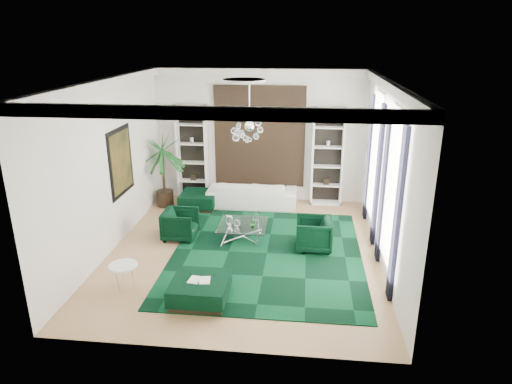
# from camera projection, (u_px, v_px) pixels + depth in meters

# --- Properties ---
(floor) EXTENTS (6.00, 7.00, 0.02)m
(floor) POSITION_uv_depth(u_px,v_px,m) (244.00, 251.00, 10.43)
(floor) COLOR tan
(floor) RESTS_ON ground
(ceiling) EXTENTS (6.00, 7.00, 0.02)m
(ceiling) POSITION_uv_depth(u_px,v_px,m) (242.00, 80.00, 9.17)
(ceiling) COLOR white
(ceiling) RESTS_ON ground
(wall_back) EXTENTS (6.00, 0.02, 3.80)m
(wall_back) POSITION_uv_depth(u_px,v_px,m) (260.00, 136.00, 13.10)
(wall_back) COLOR silver
(wall_back) RESTS_ON ground
(wall_front) EXTENTS (6.00, 0.02, 3.80)m
(wall_front) POSITION_uv_depth(u_px,v_px,m) (210.00, 240.00, 6.50)
(wall_front) COLOR silver
(wall_front) RESTS_ON ground
(wall_left) EXTENTS (0.02, 7.00, 3.80)m
(wall_left) POSITION_uv_depth(u_px,v_px,m) (109.00, 167.00, 10.11)
(wall_left) COLOR silver
(wall_left) RESTS_ON ground
(wall_right) EXTENTS (0.02, 7.00, 3.80)m
(wall_right) POSITION_uv_depth(u_px,v_px,m) (386.00, 175.00, 9.49)
(wall_right) COLOR silver
(wall_right) RESTS_ON ground
(crown_molding) EXTENTS (6.00, 7.00, 0.18)m
(crown_molding) POSITION_uv_depth(u_px,v_px,m) (242.00, 85.00, 9.21)
(crown_molding) COLOR white
(crown_molding) RESTS_ON ceiling
(ceiling_medallion) EXTENTS (0.90, 0.90, 0.05)m
(ceiling_medallion) POSITION_uv_depth(u_px,v_px,m) (244.00, 80.00, 9.47)
(ceiling_medallion) COLOR white
(ceiling_medallion) RESTS_ON ceiling
(tapestry) EXTENTS (2.50, 0.06, 2.80)m
(tapestry) POSITION_uv_depth(u_px,v_px,m) (259.00, 137.00, 13.05)
(tapestry) COLOR black
(tapestry) RESTS_ON wall_back
(shelving_left) EXTENTS (0.90, 0.38, 2.80)m
(shelving_left) POSITION_uv_depth(u_px,v_px,m) (192.00, 153.00, 13.27)
(shelving_left) COLOR white
(shelving_left) RESTS_ON floor
(shelving_right) EXTENTS (0.90, 0.38, 2.80)m
(shelving_right) POSITION_uv_depth(u_px,v_px,m) (327.00, 157.00, 12.87)
(shelving_right) COLOR white
(shelving_right) RESTS_ON floor
(painting) EXTENTS (0.04, 1.30, 1.60)m
(painting) POSITION_uv_depth(u_px,v_px,m) (121.00, 162.00, 10.68)
(painting) COLOR black
(painting) RESTS_ON wall_left
(window_near) EXTENTS (0.03, 1.10, 2.90)m
(window_near) POSITION_uv_depth(u_px,v_px,m) (393.00, 189.00, 8.65)
(window_near) COLOR white
(window_near) RESTS_ON wall_right
(curtain_near_a) EXTENTS (0.07, 0.30, 3.25)m
(curtain_near_a) POSITION_uv_depth(u_px,v_px,m) (397.00, 217.00, 8.00)
(curtain_near_a) COLOR black
(curtain_near_a) RESTS_ON floor
(curtain_near_b) EXTENTS (0.07, 0.30, 3.25)m
(curtain_near_b) POSITION_uv_depth(u_px,v_px,m) (383.00, 188.00, 9.47)
(curtain_near_b) COLOR black
(curtain_near_b) RESTS_ON floor
(window_far) EXTENTS (0.03, 1.10, 2.90)m
(window_far) POSITION_uv_depth(u_px,v_px,m) (375.00, 157.00, 10.90)
(window_far) COLOR white
(window_far) RESTS_ON wall_right
(curtain_far_a) EXTENTS (0.07, 0.30, 3.25)m
(curtain_far_a) POSITION_uv_depth(u_px,v_px,m) (378.00, 176.00, 10.26)
(curtain_far_a) COLOR black
(curtain_far_a) RESTS_ON floor
(curtain_far_b) EXTENTS (0.07, 0.30, 3.25)m
(curtain_far_b) POSITION_uv_depth(u_px,v_px,m) (369.00, 159.00, 11.72)
(curtain_far_b) COLOR black
(curtain_far_b) RESTS_ON floor
(rug) EXTENTS (4.20, 5.00, 0.02)m
(rug) POSITION_uv_depth(u_px,v_px,m) (267.00, 254.00, 10.25)
(rug) COLOR black
(rug) RESTS_ON floor
(sofa) EXTENTS (2.50, 0.98, 0.73)m
(sofa) POSITION_uv_depth(u_px,v_px,m) (252.00, 194.00, 13.01)
(sofa) COLOR white
(sofa) RESTS_ON floor
(armchair_left) EXTENTS (0.79, 0.77, 0.72)m
(armchair_left) POSITION_uv_depth(u_px,v_px,m) (180.00, 224.00, 10.93)
(armchair_left) COLOR black
(armchair_left) RESTS_ON floor
(armchair_right) EXTENTS (0.82, 0.80, 0.75)m
(armchair_right) POSITION_uv_depth(u_px,v_px,m) (314.00, 234.00, 10.39)
(armchair_right) COLOR black
(armchair_right) RESTS_ON floor
(coffee_table) EXTENTS (1.14, 1.14, 0.39)m
(coffee_table) POSITION_uv_depth(u_px,v_px,m) (243.00, 232.00, 10.93)
(coffee_table) COLOR white
(coffee_table) RESTS_ON floor
(ottoman_side) EXTENTS (0.99, 0.99, 0.44)m
(ottoman_side) POSITION_uv_depth(u_px,v_px,m) (199.00, 200.00, 12.93)
(ottoman_side) COLOR black
(ottoman_side) RESTS_ON floor
(ottoman_front) EXTENTS (1.03, 1.03, 0.41)m
(ottoman_front) POSITION_uv_depth(u_px,v_px,m) (200.00, 290.00, 8.42)
(ottoman_front) COLOR black
(ottoman_front) RESTS_ON floor
(book) EXTENTS (0.41, 0.27, 0.03)m
(book) POSITION_uv_depth(u_px,v_px,m) (200.00, 280.00, 8.34)
(book) COLOR white
(book) RESTS_ON ottoman_front
(side_table) EXTENTS (0.54, 0.54, 0.52)m
(side_table) POSITION_uv_depth(u_px,v_px,m) (124.00, 278.00, 8.74)
(side_table) COLOR white
(side_table) RESTS_ON floor
(palm) EXTENTS (1.66, 1.66, 2.65)m
(palm) POSITION_uv_depth(u_px,v_px,m) (163.00, 161.00, 12.73)
(palm) COLOR #19591E
(palm) RESTS_ON floor
(chandelier) EXTENTS (0.86, 0.86, 0.77)m
(chandelier) POSITION_uv_depth(u_px,v_px,m) (249.00, 126.00, 9.55)
(chandelier) COLOR white
(chandelier) RESTS_ON ceiling
(table_plant) EXTENTS (0.13, 0.10, 0.23)m
(table_plant) POSITION_uv_depth(u_px,v_px,m) (253.00, 224.00, 10.58)
(table_plant) COLOR #19591E
(table_plant) RESTS_ON coffee_table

